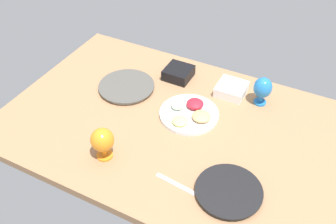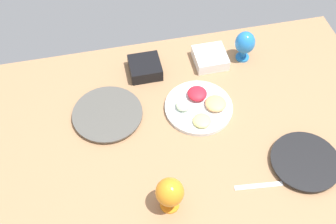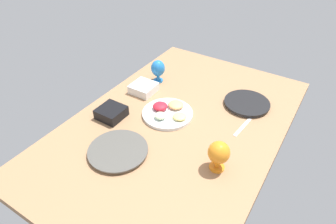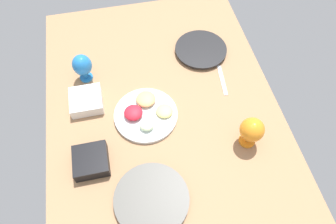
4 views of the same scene
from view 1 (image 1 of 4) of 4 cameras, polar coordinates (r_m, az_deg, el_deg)
ground_plane at (r=178.77cm, az=1.00°, el=-2.24°), size 160.00×104.00×4.00cm
dinner_plate_left at (r=152.03cm, az=9.06°, el=-11.64°), size 26.26×26.26×2.29cm
dinner_plate_right at (r=198.05cm, az=-6.21°, el=3.76°), size 28.81×28.81×2.14cm
fruit_platter at (r=180.63cm, az=3.30°, el=-0.15°), size 28.18×28.18×5.29cm
hurricane_glass_blue at (r=188.51cm, az=13.95°, el=3.44°), size 8.94×8.94×14.80cm
hurricane_glass_orange at (r=158.82cm, az=-9.77°, el=-4.24°), size 9.87×9.87×15.09cm
square_bowl_white at (r=195.32cm, az=9.46°, el=3.44°), size 14.16×14.16×5.24cm
square_bowl_black at (r=203.51cm, az=1.57°, el=5.93°), size 13.69×13.69×5.77cm
fork_by_left_plate at (r=153.63cm, az=1.16°, el=-10.66°), size 18.09×3.68×0.60cm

